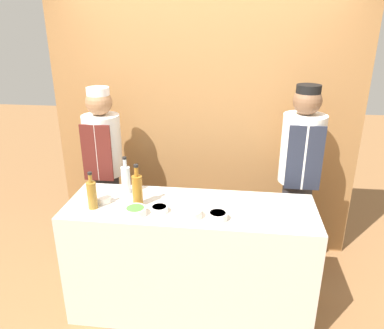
{
  "coord_description": "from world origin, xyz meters",
  "views": [
    {
      "loc": [
        0.32,
        -2.42,
        2.22
      ],
      "look_at": [
        0.0,
        0.12,
        1.21
      ],
      "focal_mm": 35.0,
      "sensor_mm": 36.0,
      "label": 1
    }
  ],
  "objects_px": {
    "bottle_amber": "(137,190)",
    "chef_left": "(105,170)",
    "sauce_bowl_green": "(135,211)",
    "sauce_bowl_white": "(159,209)",
    "sauce_bowl_orange": "(190,213)",
    "sauce_bowl_red": "(218,215)",
    "bottle_vinegar": "(92,194)",
    "sauce_bowl_purple": "(104,199)",
    "chef_right": "(299,177)",
    "bottle_clear": "(126,179)",
    "cutting_board": "(268,211)"
  },
  "relations": [
    {
      "from": "sauce_bowl_purple",
      "to": "sauce_bowl_orange",
      "type": "relative_size",
      "value": 0.71
    },
    {
      "from": "sauce_bowl_orange",
      "to": "sauce_bowl_green",
      "type": "bearing_deg",
      "value": -177.88
    },
    {
      "from": "sauce_bowl_orange",
      "to": "cutting_board",
      "type": "relative_size",
      "value": 0.43
    },
    {
      "from": "bottle_vinegar",
      "to": "sauce_bowl_red",
      "type": "bearing_deg",
      "value": -3.27
    },
    {
      "from": "bottle_vinegar",
      "to": "chef_left",
      "type": "distance_m",
      "value": 0.75
    },
    {
      "from": "sauce_bowl_red",
      "to": "bottle_vinegar",
      "type": "height_order",
      "value": "bottle_vinegar"
    },
    {
      "from": "sauce_bowl_orange",
      "to": "chef_right",
      "type": "xyz_separation_m",
      "value": [
        0.84,
        0.77,
        -0.01
      ]
    },
    {
      "from": "sauce_bowl_purple",
      "to": "sauce_bowl_red",
      "type": "height_order",
      "value": "sauce_bowl_red"
    },
    {
      "from": "bottle_clear",
      "to": "chef_right",
      "type": "relative_size",
      "value": 0.17
    },
    {
      "from": "bottle_vinegar",
      "to": "bottle_clear",
      "type": "bearing_deg",
      "value": 58.07
    },
    {
      "from": "sauce_bowl_green",
      "to": "bottle_amber",
      "type": "relative_size",
      "value": 0.48
    },
    {
      "from": "sauce_bowl_white",
      "to": "sauce_bowl_red",
      "type": "xyz_separation_m",
      "value": [
        0.42,
        -0.06,
        0.01
      ]
    },
    {
      "from": "sauce_bowl_purple",
      "to": "bottle_amber",
      "type": "relative_size",
      "value": 0.35
    },
    {
      "from": "sauce_bowl_green",
      "to": "chef_left",
      "type": "height_order",
      "value": "chef_left"
    },
    {
      "from": "sauce_bowl_red",
      "to": "chef_left",
      "type": "distance_m",
      "value": 1.32
    },
    {
      "from": "sauce_bowl_purple",
      "to": "bottle_clear",
      "type": "bearing_deg",
      "value": 54.22
    },
    {
      "from": "bottle_vinegar",
      "to": "bottle_amber",
      "type": "distance_m",
      "value": 0.32
    },
    {
      "from": "sauce_bowl_purple",
      "to": "bottle_amber",
      "type": "height_order",
      "value": "bottle_amber"
    },
    {
      "from": "bottle_clear",
      "to": "chef_left",
      "type": "height_order",
      "value": "chef_left"
    },
    {
      "from": "sauce_bowl_orange",
      "to": "bottle_clear",
      "type": "height_order",
      "value": "bottle_clear"
    },
    {
      "from": "sauce_bowl_white",
      "to": "bottle_amber",
      "type": "height_order",
      "value": "bottle_amber"
    },
    {
      "from": "cutting_board",
      "to": "bottle_clear",
      "type": "distance_m",
      "value": 1.1
    },
    {
      "from": "sauce_bowl_white",
      "to": "bottle_amber",
      "type": "relative_size",
      "value": 0.39
    },
    {
      "from": "sauce_bowl_green",
      "to": "cutting_board",
      "type": "height_order",
      "value": "sauce_bowl_green"
    },
    {
      "from": "sauce_bowl_green",
      "to": "sauce_bowl_orange",
      "type": "distance_m",
      "value": 0.38
    },
    {
      "from": "bottle_clear",
      "to": "cutting_board",
      "type": "bearing_deg",
      "value": -9.17
    },
    {
      "from": "sauce_bowl_white",
      "to": "sauce_bowl_green",
      "type": "bearing_deg",
      "value": -157.8
    },
    {
      "from": "sauce_bowl_green",
      "to": "sauce_bowl_white",
      "type": "distance_m",
      "value": 0.17
    },
    {
      "from": "sauce_bowl_red",
      "to": "bottle_amber",
      "type": "bearing_deg",
      "value": 167.17
    },
    {
      "from": "sauce_bowl_white",
      "to": "bottle_vinegar",
      "type": "bearing_deg",
      "value": -179.61
    },
    {
      "from": "sauce_bowl_white",
      "to": "chef_right",
      "type": "relative_size",
      "value": 0.07
    },
    {
      "from": "cutting_board",
      "to": "bottle_amber",
      "type": "bearing_deg",
      "value": -179.13
    },
    {
      "from": "sauce_bowl_white",
      "to": "cutting_board",
      "type": "distance_m",
      "value": 0.77
    },
    {
      "from": "sauce_bowl_white",
      "to": "chef_left",
      "type": "relative_size",
      "value": 0.07
    },
    {
      "from": "sauce_bowl_red",
      "to": "bottle_clear",
      "type": "distance_m",
      "value": 0.81
    },
    {
      "from": "sauce_bowl_white",
      "to": "bottle_vinegar",
      "type": "distance_m",
      "value": 0.5
    },
    {
      "from": "cutting_board",
      "to": "sauce_bowl_green",
      "type": "bearing_deg",
      "value": -170.26
    },
    {
      "from": "bottle_clear",
      "to": "chef_left",
      "type": "xyz_separation_m",
      "value": [
        -0.34,
        0.45,
        -0.13
      ]
    },
    {
      "from": "bottle_vinegar",
      "to": "bottle_amber",
      "type": "xyz_separation_m",
      "value": [
        0.31,
        0.08,
        0.02
      ]
    },
    {
      "from": "cutting_board",
      "to": "chef_right",
      "type": "height_order",
      "value": "chef_right"
    },
    {
      "from": "sauce_bowl_purple",
      "to": "chef_right",
      "type": "relative_size",
      "value": 0.07
    },
    {
      "from": "chef_left",
      "to": "bottle_vinegar",
      "type": "bearing_deg",
      "value": -76.95
    },
    {
      "from": "chef_left",
      "to": "sauce_bowl_green",
      "type": "bearing_deg",
      "value": -57.45
    },
    {
      "from": "cutting_board",
      "to": "chef_left",
      "type": "distance_m",
      "value": 1.55
    },
    {
      "from": "bottle_clear",
      "to": "chef_left",
      "type": "bearing_deg",
      "value": 126.99
    },
    {
      "from": "bottle_amber",
      "to": "chef_left",
      "type": "xyz_separation_m",
      "value": [
        -0.48,
        0.64,
        -0.13
      ]
    },
    {
      "from": "sauce_bowl_red",
      "to": "chef_left",
      "type": "height_order",
      "value": "chef_left"
    },
    {
      "from": "sauce_bowl_orange",
      "to": "bottle_vinegar",
      "type": "relative_size",
      "value": 0.57
    },
    {
      "from": "bottle_clear",
      "to": "sauce_bowl_red",
      "type": "bearing_deg",
      "value": -23.81
    },
    {
      "from": "sauce_bowl_orange",
      "to": "chef_right",
      "type": "height_order",
      "value": "chef_right"
    }
  ]
}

